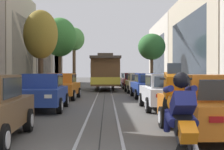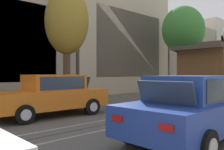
{
  "view_description": "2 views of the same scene",
  "coord_description": "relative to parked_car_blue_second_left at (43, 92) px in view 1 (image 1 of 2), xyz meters",
  "views": [
    {
      "loc": [
        0.17,
        -5.45,
        1.64
      ],
      "look_at": [
        0.6,
        22.92,
        1.41
      ],
      "focal_mm": 53.12,
      "sensor_mm": 36.0,
      "label": 1
    },
    {
      "loc": [
        5.63,
        10.37,
        1.65
      ],
      "look_at": [
        -2.06,
        17.61,
        1.55
      ],
      "focal_mm": 38.06,
      "sensor_mm": 36.0,
      "label": 2
    }
  ],
  "objects": [
    {
      "name": "street_tree_kerb_left_second",
      "position": [
        -1.62,
        7.65,
        3.31
      ],
      "size": [
        2.28,
        2.03,
        5.8
      ],
      "color": "#4C3826",
      "rests_on": "ground"
    },
    {
      "name": "parked_car_maroon_fifth_right",
      "position": [
        5.3,
        18.95,
        0.0
      ],
      "size": [
        2.01,
        4.36,
        1.58
      ],
      "color": "maroon",
      "rests_on": "ground"
    },
    {
      "name": "street_tree_kerb_left_mid",
      "position": [
        -1.98,
        19.07,
        4.38
      ],
      "size": [
        3.38,
        3.65,
        7.16
      ],
      "color": "brown",
      "rests_on": "ground"
    },
    {
      "name": "pedestrian_on_right_pavement",
      "position": [
        7.45,
        19.48,
        0.13
      ],
      "size": [
        0.55,
        0.31,
        1.65
      ],
      "color": "slate",
      "rests_on": "ground"
    },
    {
      "name": "parked_car_orange_mid_left",
      "position": [
        0.03,
        5.91,
        0.0
      ],
      "size": [
        2.09,
        4.4,
        1.58
      ],
      "color": "orange",
      "rests_on": "ground"
    },
    {
      "name": "building_facade_right",
      "position": [
        12.72,
        18.19,
        3.35
      ],
      "size": [
        5.51,
        53.54,
        9.01
      ],
      "color": "beige",
      "rests_on": "ground"
    },
    {
      "name": "parked_car_orange_near_right",
      "position": [
        5.37,
        -6.12,
        0.0
      ],
      "size": [
        2.08,
        4.4,
        1.58
      ],
      "color": "orange",
      "rests_on": "ground"
    },
    {
      "name": "parked_car_blue_mid_right",
      "position": [
        5.43,
        6.77,
        0.0
      ],
      "size": [
        2.09,
        4.4,
        1.58
      ],
      "color": "#233D93",
      "rests_on": "ground"
    },
    {
      "name": "trolley_track_rails",
      "position": [
        2.63,
        15.91,
        -0.79
      ],
      "size": [
        1.14,
        61.84,
        0.01
      ],
      "color": "gray",
      "rests_on": "ground"
    },
    {
      "name": "motorcycle_with_rider",
      "position": [
        3.96,
        -9.15,
        0.15
      ],
      "size": [
        0.5,
        1.86,
        1.8
      ],
      "color": "black",
      "rests_on": "ground"
    },
    {
      "name": "parked_car_silver_sixth_right",
      "position": [
        5.24,
        24.83,
        0.0
      ],
      "size": [
        2.13,
        4.42,
        1.58
      ],
      "color": "#B7B7BC",
      "rests_on": "ground"
    },
    {
      "name": "parked_car_white_second_right",
      "position": [
        5.35,
        0.15,
        0.0
      ],
      "size": [
        2.01,
        4.36,
        1.58
      ],
      "color": "silver",
      "rests_on": "ground"
    },
    {
      "name": "pedestrian_crossing_far",
      "position": [
        8.23,
        9.97,
        0.07
      ],
      "size": [
        0.55,
        0.4,
        1.55
      ],
      "color": "#282D38",
      "rests_on": "ground"
    },
    {
      "name": "parked_car_beige_fourth_right",
      "position": [
        5.31,
        12.24,
        0.0
      ],
      "size": [
        2.08,
        4.39,
        1.58
      ],
      "color": "#C1B28E",
      "rests_on": "ground"
    },
    {
      "name": "parked_car_blue_second_left",
      "position": [
        0.0,
        0.0,
        0.0
      ],
      "size": [
        2.08,
        4.4,
        1.58
      ],
      "color": "#233D93",
      "rests_on": "ground"
    },
    {
      "name": "street_tree_kerb_left_fourth",
      "position": [
        -1.61,
        29.92,
        5.18
      ],
      "size": [
        2.78,
        3.04,
        7.65
      ],
      "color": "brown",
      "rests_on": "ground"
    },
    {
      "name": "cable_car_trolley",
      "position": [
        2.63,
        16.28,
        0.86
      ],
      "size": [
        2.65,
        9.15,
        3.28
      ],
      "color": "brown",
      "rests_on": "ground"
    },
    {
      "name": "street_tree_kerb_right_second",
      "position": [
        7.24,
        18.31,
        3.35
      ],
      "size": [
        2.71,
        2.91,
        5.49
      ],
      "color": "brown",
      "rests_on": "ground"
    },
    {
      "name": "ground_plane",
      "position": [
        2.63,
        12.53,
        -0.8
      ],
      "size": [
        160.0,
        160.0,
        0.0
      ],
      "primitive_type": "plane",
      "color": "#4C4947"
    },
    {
      "name": "pedestrian_on_left_pavement",
      "position": [
        8.81,
        14.67,
        0.08
      ],
      "size": [
        0.55,
        0.38,
        1.56
      ],
      "color": "#282D38",
      "rests_on": "ground"
    }
  ]
}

